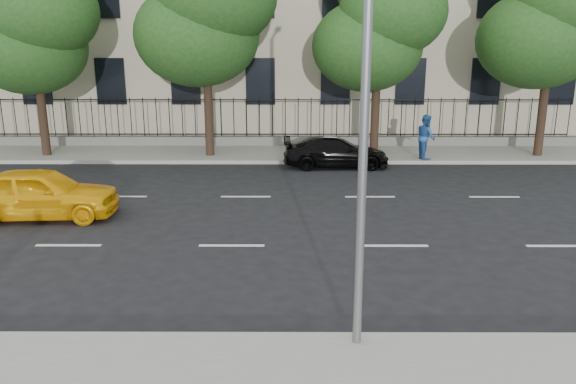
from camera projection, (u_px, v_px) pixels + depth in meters
name	position (u px, v px, depth m)	size (l,w,h in m)	color
ground	(219.00, 289.00, 11.29)	(120.00, 120.00, 0.00)	black
far_sidewalk	(258.00, 153.00, 24.80)	(60.00, 4.00, 0.15)	gray
lane_markings	(240.00, 218.00, 15.88)	(49.60, 4.62, 0.01)	silver
iron_fence	(260.00, 134.00, 26.29)	(30.00, 0.50, 2.20)	slate
street_light	(363.00, 18.00, 8.25)	(0.25, 3.32, 8.05)	slate
tree_b	(34.00, 16.00, 22.73)	(5.53, 5.12, 8.97)	#382619
tree_c	(206.00, 1.00, 22.56)	(5.89, 5.50, 9.80)	#382619
tree_d	(379.00, 16.00, 22.68)	(5.34, 4.94, 8.84)	#382619
tree_e	(554.00, 7.00, 22.56)	(5.71, 5.31, 9.46)	#382619
yellow_taxi	(40.00, 193.00, 15.69)	(1.71, 4.26, 1.45)	#FFB70C
black_sedan	(336.00, 152.00, 22.22)	(1.69, 4.16, 1.21)	black
pedestrian_far	(426.00, 137.00, 22.97)	(0.89, 0.69, 1.83)	#255295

